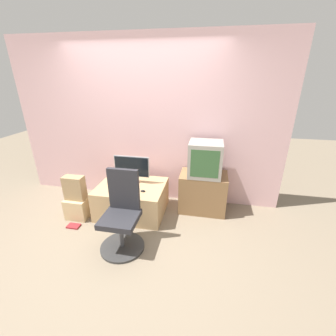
# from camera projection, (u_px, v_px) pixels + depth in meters

# --- Properties ---
(ground_plane) EXTENTS (12.00, 12.00, 0.00)m
(ground_plane) POSITION_uv_depth(u_px,v_px,m) (119.00, 244.00, 2.90)
(ground_plane) COLOR #7F705B
(wall_back) EXTENTS (4.40, 0.05, 2.60)m
(wall_back) POSITION_uv_depth(u_px,v_px,m) (145.00, 123.00, 3.60)
(wall_back) COLOR beige
(wall_back) RESTS_ON ground_plane
(desk) EXTENTS (1.01, 0.79, 0.47)m
(desk) POSITION_uv_depth(u_px,v_px,m) (132.00, 199.00, 3.50)
(desk) COLOR tan
(desk) RESTS_ON ground_plane
(side_stand) EXTENTS (0.72, 0.47, 0.62)m
(side_stand) POSITION_uv_depth(u_px,v_px,m) (203.00, 192.00, 3.54)
(side_stand) COLOR olive
(side_stand) RESTS_ON ground_plane
(main_monitor) EXTENTS (0.55, 0.21, 0.43)m
(main_monitor) POSITION_uv_depth(u_px,v_px,m) (132.00, 170.00, 3.42)
(main_monitor) COLOR #B2B2B7
(main_monitor) RESTS_ON desk
(keyboard) EXTENTS (0.31, 0.12, 0.01)m
(keyboard) POSITION_uv_depth(u_px,v_px,m) (127.00, 190.00, 3.26)
(keyboard) COLOR #2D2D2D
(keyboard) RESTS_ON desk
(mouse) EXTENTS (0.07, 0.04, 0.03)m
(mouse) POSITION_uv_depth(u_px,v_px,m) (143.00, 191.00, 3.22)
(mouse) COLOR black
(mouse) RESTS_ON desk
(crt_tv) EXTENTS (0.48, 0.41, 0.52)m
(crt_tv) POSITION_uv_depth(u_px,v_px,m) (205.00, 159.00, 3.29)
(crt_tv) COLOR gray
(crt_tv) RESTS_ON side_stand
(office_chair) EXTENTS (0.55, 0.55, 1.00)m
(office_chair) POSITION_uv_depth(u_px,v_px,m) (122.00, 218.00, 2.74)
(office_chair) COLOR #333333
(office_chair) RESTS_ON ground_plane
(cardboard_box_lower) EXTENTS (0.32, 0.27, 0.32)m
(cardboard_box_lower) POSITION_uv_depth(u_px,v_px,m) (78.00, 208.00, 3.41)
(cardboard_box_lower) COLOR #D1B27F
(cardboard_box_lower) RESTS_ON ground_plane
(cardboard_box_upper) EXTENTS (0.30, 0.15, 0.36)m
(cardboard_box_upper) POSITION_uv_depth(u_px,v_px,m) (75.00, 188.00, 3.27)
(cardboard_box_upper) COLOR #A3845B
(cardboard_box_upper) RESTS_ON cardboard_box_lower
(book) EXTENTS (0.18, 0.12, 0.02)m
(book) POSITION_uv_depth(u_px,v_px,m) (74.00, 226.00, 3.23)
(book) COLOR maroon
(book) RESTS_ON ground_plane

